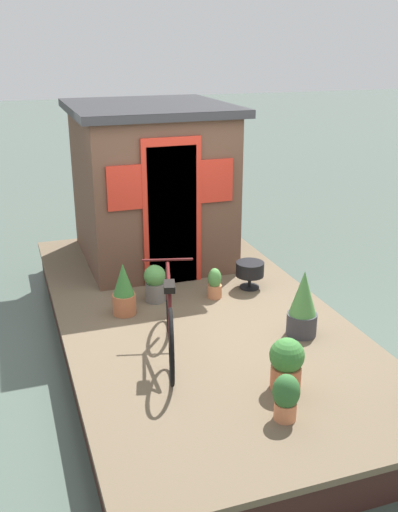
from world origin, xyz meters
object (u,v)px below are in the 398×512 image
object	(u,v)px
potted_plant_geranium	(286,363)
potted_plant_basil	(303,305)
potted_plant_sage	(155,282)
potted_plant_lavender	(286,396)
potted_plant_succulent	(215,284)
bicycle	(170,318)
potted_plant_ivy	(124,290)
charcoal_grill	(250,270)
houseboat_cabin	(151,183)

from	to	relation	value
potted_plant_geranium	potted_plant_basil	distance (m)	1.03
potted_plant_sage	potted_plant_basil	size ratio (longest dim) A/B	0.63
potted_plant_lavender	potted_plant_succulent	world-z (taller)	potted_plant_lavender
potted_plant_succulent	potted_plant_basil	size ratio (longest dim) A/B	0.52
bicycle	potted_plant_ivy	xyz separation A→B (m)	(1.00, 0.23, -0.10)
potted_plant_geranium	charcoal_grill	xyz separation A→B (m)	(2.11, -0.58, -0.02)
potted_plant_sage	potted_plant_basil	distance (m)	1.76
bicycle	potted_plant_basil	size ratio (longest dim) A/B	2.31
potted_plant_ivy	charcoal_grill	xyz separation A→B (m)	(0.21, -1.59, -0.05)
houseboat_cabin	potted_plant_ivy	bearing A→B (deg)	155.60
houseboat_cabin	potted_plant_succulent	xyz separation A→B (m)	(-1.58, -0.33, -0.87)
houseboat_cabin	charcoal_grill	distance (m)	1.87
potted_plant_lavender	potted_plant_sage	distance (m)	2.53
bicycle	potted_plant_geranium	distance (m)	1.20
potted_plant_lavender	charcoal_grill	distance (m)	2.62
potted_plant_geranium	potted_plant_sage	xyz separation A→B (m)	(2.11, 0.60, -0.02)
houseboat_cabin	potted_plant_succulent	world-z (taller)	houseboat_cabin
potted_plant_lavender	potted_plant_succulent	size ratio (longest dim) A/B	1.09
potted_plant_succulent	potted_plant_geranium	xyz separation A→B (m)	(-1.98, 0.08, 0.08)
potted_plant_ivy	potted_plant_basil	world-z (taller)	potted_plant_basil
potted_plant_ivy	potted_plant_basil	bearing A→B (deg)	-123.42
potted_plant_succulent	houseboat_cabin	bearing A→B (deg)	11.81
potted_plant_ivy	charcoal_grill	bearing A→B (deg)	-82.57
potted_plant_sage	potted_plant_lavender	bearing A→B (deg)	-170.91
potted_plant_lavender	potted_plant_basil	size ratio (longest dim) A/B	0.57
potted_plant_lavender	potted_plant_basil	xyz separation A→B (m)	(1.23, -0.80, 0.13)
bicycle	potted_plant_succulent	distance (m)	1.39
houseboat_cabin	charcoal_grill	bearing A→B (deg)	-150.38
potted_plant_succulent	charcoal_grill	world-z (taller)	potted_plant_succulent
bicycle	potted_plant_succulent	xyz separation A→B (m)	(1.08, -0.86, -0.21)
charcoal_grill	potted_plant_geranium	bearing A→B (deg)	164.60
potted_plant_sage	potted_plant_basil	world-z (taller)	potted_plant_basil
potted_plant_lavender	charcoal_grill	world-z (taller)	potted_plant_lavender
potted_plant_ivy	potted_plant_lavender	world-z (taller)	potted_plant_ivy
potted_plant_basil	bicycle	bearing A→B (deg)	87.25
potted_plant_ivy	potted_plant_succulent	size ratio (longest dim) A/B	1.62
bicycle	potted_plant_lavender	size ratio (longest dim) A/B	4.07
houseboat_cabin	potted_plant_sage	world-z (taller)	houseboat_cabin
potted_plant_ivy	potted_plant_sage	size ratio (longest dim) A/B	1.34
potted_plant_basil	charcoal_grill	distance (m)	1.27
houseboat_cabin	potted_plant_sage	xyz separation A→B (m)	(-1.46, 0.35, -0.81)
houseboat_cabin	bicycle	xyz separation A→B (m)	(-2.66, 0.53, -0.67)
potted_plant_lavender	potted_plant_ivy	bearing A→B (deg)	19.41
potted_plant_sage	charcoal_grill	xyz separation A→B (m)	(-0.01, -1.18, 0.00)
potted_plant_lavender	potted_plant_basil	world-z (taller)	potted_plant_basil
potted_plant_basil	potted_plant_geranium	bearing A→B (deg)	144.22
houseboat_cabin	bicycle	size ratio (longest dim) A/B	1.36
houseboat_cabin	potted_plant_basil	world-z (taller)	houseboat_cabin
bicycle	potted_plant_geranium	size ratio (longest dim) A/B	3.41
potted_plant_lavender	potted_plant_sage	bearing A→B (deg)	9.09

